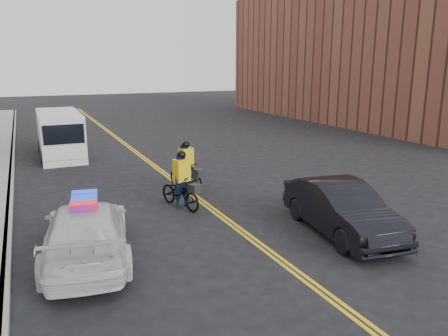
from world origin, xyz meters
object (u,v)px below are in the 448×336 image
(police_cruiser, at_px, (87,231))
(cargo_van, at_px, (60,135))
(dark_sedan, at_px, (341,209))
(cyclist_near, at_px, (182,188))
(cyclist_far, at_px, (186,171))

(police_cruiser, bearing_deg, cargo_van, -83.12)
(dark_sedan, bearing_deg, cyclist_near, 136.93)
(dark_sedan, distance_m, cyclist_near, 5.14)
(dark_sedan, height_order, cargo_van, cargo_van)
(cyclist_far, bearing_deg, cargo_van, 94.07)
(dark_sedan, xyz_separation_m, cyclist_near, (-3.25, 3.99, -0.06))
(police_cruiser, xyz_separation_m, cyclist_far, (4.22, 4.59, 0.03))
(police_cruiser, height_order, dark_sedan, police_cruiser)
(police_cruiser, distance_m, cargo_van, 12.91)
(dark_sedan, height_order, cyclist_far, cyclist_far)
(police_cruiser, bearing_deg, cyclist_near, -132.33)
(police_cruiser, relative_size, cyclist_near, 2.45)
(cargo_van, distance_m, cyclist_far, 9.11)
(police_cruiser, xyz_separation_m, cargo_van, (0.48, 12.89, 0.40))
(dark_sedan, bearing_deg, cyclist_far, 120.15)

